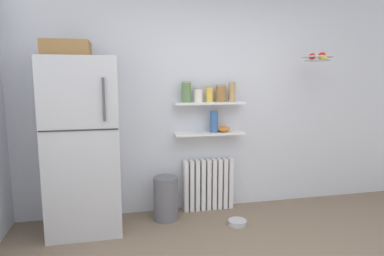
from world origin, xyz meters
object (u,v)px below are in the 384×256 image
Objects in this scene: vase at (214,122)px; pet_food_bowl at (237,222)px; refrigerator at (83,143)px; hanging_fruit_basket at (318,57)px; trash_bin at (166,198)px; radiator at (208,184)px; storage_jar_4 at (232,92)px; shelf_bowl at (224,129)px; storage_jar_3 at (221,93)px; storage_jar_1 at (198,95)px; storage_jar_2 at (209,94)px; storage_jar_0 at (186,92)px.

vase is 1.16m from pet_food_bowl.
hanging_fruit_basket is (2.59, -0.05, 0.88)m from refrigerator.
vase is 1.03m from trash_bin.
radiator is 3.06× the size of pet_food_bowl.
vase is 1.38m from hanging_fruit_basket.
storage_jar_4 is 0.44m from shelf_bowl.
storage_jar_3 is 0.14m from storage_jar_4.
refrigerator reaches higher than storage_jar_1.
storage_jar_1 is 0.14m from storage_jar_2.
refrigerator is 11.62× the size of storage_jar_1.
hanging_fruit_basket is at bearing -1.02° from refrigerator.
vase is 0.73× the size of hanging_fruit_basket.
hanging_fruit_basket is at bearing -15.09° from storage_jar_4.
hanging_fruit_basket is (1.20, -0.28, 1.50)m from radiator.
radiator is 1.78× the size of hanging_fruit_basket.
storage_jar_1 is (1.25, 0.21, 0.46)m from refrigerator.
hanging_fruit_basket reaches higher than shelf_bowl.
radiator is at bearing 90.00° from storage_jar_2.
storage_jar_0 reaches higher than trash_bin.
trash_bin is (-0.68, -0.16, -1.16)m from storage_jar_3.
vase is at bearing 180.00° from storage_jar_3.
storage_jar_4 is 0.47× the size of trash_bin.
storage_jar_1 is at bearing 21.32° from trash_bin.
storage_jar_2 reaches higher than vase.
vase is at bearing 0.00° from storage_jar_1.
shelf_bowl is (0.18, 0.00, -0.41)m from storage_jar_2.
shelf_bowl is (0.04, 0.00, -0.42)m from storage_jar_3.
refrigerator reaches higher than storage_jar_4.
storage_jar_4 is (1.66, 0.21, 0.49)m from refrigerator.
storage_jar_2 is (0.00, -0.03, 1.09)m from radiator.
storage_jar_3 reaches higher than trash_bin.
pet_food_bowl is at bearing -67.67° from storage_jar_2.
storage_jar_2 is 1.30m from hanging_fruit_basket.
storage_jar_1 is 0.51m from shelf_bowl.
storage_jar_4 is at bearing 80.59° from pet_food_bowl.
trash_bin is (-0.60, -0.16, -0.83)m from vase.
refrigerator is 8.08× the size of storage_jar_0.
hanging_fruit_basket is at bearing -10.63° from storage_jar_1.
hanging_fruit_basket reaches higher than storage_jar_4.
radiator is 1.15m from storage_jar_0.
storage_jar_3 reaches higher than vase.
trash_bin is at bearing -168.97° from storage_jar_4.
trash_bin is (-0.54, -0.16, -1.15)m from storage_jar_2.
storage_jar_3 is 0.87× the size of storage_jar_4.
vase is (-0.22, 0.00, -0.34)m from storage_jar_4.
storage_jar_2 is 0.32m from vase.
storage_jar_1 reaches higher than shelf_bowl.
shelf_bowl is (0.45, 0.00, -0.44)m from storage_jar_0.
refrigerator is 1.35m from storage_jar_1.
shelf_bowl is at bearing 0.00° from vase.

